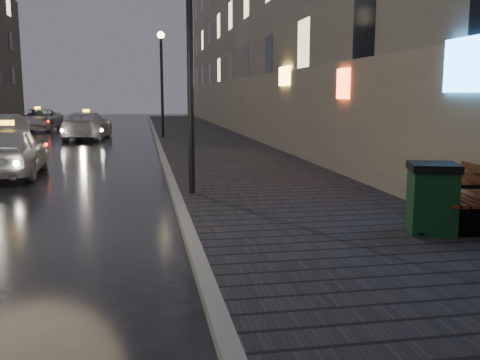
% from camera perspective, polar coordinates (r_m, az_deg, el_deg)
% --- Properties ---
extents(ground, '(120.00, 120.00, 0.00)m').
position_cam_1_polar(ground, '(6.19, -17.45, -13.26)').
color(ground, black).
rests_on(ground, ground).
extents(sidewalk, '(4.60, 58.00, 0.15)m').
position_cam_1_polar(sidewalk, '(26.96, -3.74, 4.32)').
color(sidewalk, black).
rests_on(sidewalk, ground).
extents(curb, '(0.20, 58.00, 0.15)m').
position_cam_1_polar(curb, '(26.79, -8.86, 4.20)').
color(curb, slate).
rests_on(curb, ground).
extents(building_near, '(1.80, 50.00, 13.00)m').
position_cam_1_polar(building_near, '(31.61, 1.27, 16.71)').
color(building_near, '#605B54').
rests_on(building_near, ground).
extents(lamp_near, '(0.36, 0.36, 5.28)m').
position_cam_1_polar(lamp_near, '(11.80, -5.38, 14.78)').
color(lamp_near, black).
rests_on(lamp_near, sidewalk).
extents(lamp_far, '(0.36, 0.36, 5.28)m').
position_cam_1_polar(lamp_far, '(27.73, -8.36, 11.43)').
color(lamp_far, black).
rests_on(lamp_far, sidewalk).
extents(bench, '(1.04, 2.15, 1.05)m').
position_cam_1_polar(bench, '(9.69, 21.80, -1.26)').
color(bench, black).
rests_on(bench, sidewalk).
extents(trash_bin, '(0.91, 0.91, 1.11)m').
position_cam_1_polar(trash_bin, '(8.92, 19.80, -1.78)').
color(trash_bin, black).
rests_on(trash_bin, sidewalk).
extents(taxi_near, '(1.89, 4.34, 1.45)m').
position_cam_1_polar(taxi_near, '(16.60, -23.40, 2.87)').
color(taxi_near, '#BBBCC2').
rests_on(taxi_near, ground).
extents(taxi_mid, '(2.51, 5.07, 1.42)m').
position_cam_1_polar(taxi_mid, '(29.28, -16.02, 5.61)').
color(taxi_mid, silver).
rests_on(taxi_mid, ground).
extents(taxi_far, '(2.62, 5.17, 1.40)m').
position_cam_1_polar(taxi_far, '(37.42, -20.72, 6.04)').
color(taxi_far, silver).
rests_on(taxi_far, ground).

